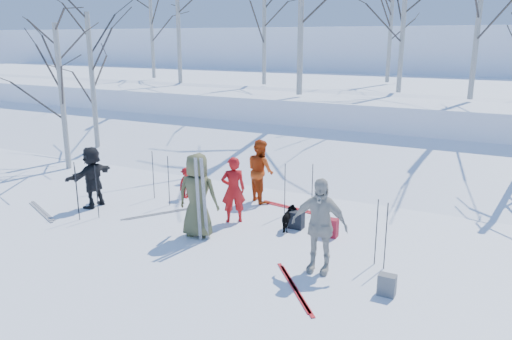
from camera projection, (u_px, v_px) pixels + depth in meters
The scene contains 37 objects.
ground at pixel (224, 244), 10.76m from camera, with size 120.00×120.00×0.00m, color white.
snow_ramp at pixel (331, 166), 16.73m from camera, with size 70.00×9.50×1.40m, color white.
snow_plateau at pixel (398, 106), 25.09m from camera, with size 70.00×18.00×2.20m, color white.
far_hill at pixel (452, 65), 42.84m from camera, with size 90.00×30.00×6.00m, color white.
skier_olive_center at pixel (198, 195), 10.98m from camera, with size 0.93×0.60×1.90m, color #4F5130.
skier_red_north at pixel (233, 190), 11.88m from camera, with size 0.59×0.39×1.61m, color #B11012.
skier_redor_behind at pixel (260, 171), 13.40m from camera, with size 0.83×0.64×1.70m, color #BA3C0E.
skier_red_seated at pixel (187, 183), 13.76m from camera, with size 0.56×0.32×0.87m, color #B11012.
skier_cream_east at pixel (319, 225), 9.30m from camera, with size 1.08×0.45×1.84m, color beige.
skier_grey_west at pixel (93, 177), 12.97m from camera, with size 1.50×0.48×1.61m, color black.
dog at pixel (289, 219), 11.45m from camera, with size 0.30×0.65×0.55m, color black.
upright_ski_left at pixel (198, 200), 10.65m from camera, with size 0.07×0.02×1.90m, color silver.
upright_ski_right at pixel (204, 200), 10.67m from camera, with size 0.07×0.02×1.90m, color silver.
ski_pair_a at pixel (42, 211), 12.76m from camera, with size 1.81×0.97×0.02m, color silver, non-canonical shape.
ski_pair_b at pixel (293, 208), 12.98m from camera, with size 1.91×0.52×0.02m, color red, non-canonical shape.
ski_pair_c at pixel (294, 288), 8.85m from camera, with size 1.37×1.59×0.02m, color red, non-canonical shape.
ski_pair_d at pixel (161, 213), 12.61m from camera, with size 1.23×1.69×0.02m, color silver, non-canonical shape.
ski_pole_a at pixel (77, 194), 12.02m from camera, with size 0.02×0.02×1.34m, color black.
ski_pole_b at pixel (97, 192), 12.17m from camera, with size 0.02×0.02×1.34m, color black.
ski_pole_c at pixel (153, 175), 13.66m from camera, with size 0.02×0.02×1.34m, color black.
ski_pole_d at pixel (312, 190), 12.29m from camera, with size 0.02×0.02×1.34m, color black.
ski_pole_e at pixel (376, 232), 9.64m from camera, with size 0.02×0.02×1.34m, color black.
ski_pole_f at pixel (169, 181), 13.09m from camera, with size 0.02×0.02×1.34m, color black.
ski_pole_g at pixel (386, 236), 9.44m from camera, with size 0.02×0.02×1.34m, color black.
ski_pole_h at pixel (76, 188), 12.48m from camera, with size 0.02×0.02×1.34m, color black.
ski_pole_i at pixel (285, 190), 12.31m from camera, with size 0.02×0.02×1.34m, color black.
backpack_red at pixel (331, 228), 11.12m from camera, with size 0.32×0.22×0.42m, color maroon.
backpack_grey at pixel (387, 285), 8.58m from camera, with size 0.30×0.20×0.38m, color #56595D.
backpack_dark at pixel (296, 220), 11.61m from camera, with size 0.34×0.24×0.40m, color black.
birch_plateau_a at pixel (479, 14), 16.94m from camera, with size 4.66×4.66×5.81m, color silver, non-canonical shape.
birch_plateau_b at pixel (151, 25), 26.42m from camera, with size 4.43×4.43×5.48m, color silver, non-canonical shape.
birch_plateau_c at pixel (403, 21), 19.24m from camera, with size 4.43×4.43×5.47m, color silver, non-canonical shape.
birch_plateau_h at pixel (178, 13), 23.23m from camera, with size 5.10×5.10×6.42m, color silver, non-canonical shape.
birch_plateau_i at pixel (391, 22), 23.73m from camera, with size 4.56×4.56×5.65m, color silver, non-canonical shape.
birch_plateau_j at pixel (264, 27), 22.67m from camera, with size 4.22×4.22×5.17m, color silver, non-canonical shape.
birch_edge_a at pixel (62, 98), 16.39m from camera, with size 3.94×3.94×4.78m, color silver, non-canonical shape.
birch_edge_d at pixel (93, 86), 18.35m from camera, with size 4.25×4.25×5.21m, color silver, non-canonical shape.
Camera 1 is at (5.22, -8.55, 4.31)m, focal length 35.00 mm.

